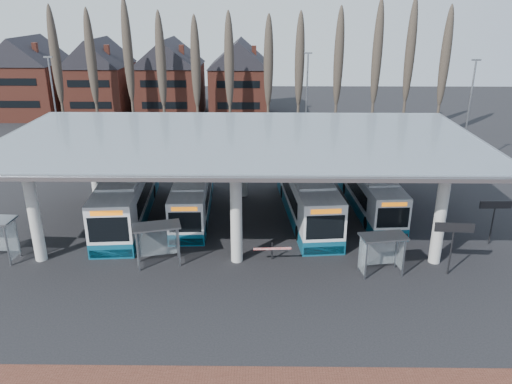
{
  "coord_description": "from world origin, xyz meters",
  "views": [
    {
      "loc": [
        1.49,
        -24.46,
        14.79
      ],
      "look_at": [
        1.11,
        7.0,
        2.77
      ],
      "focal_mm": 35.0,
      "sensor_mm": 36.0,
      "label": 1
    }
  ],
  "objects_px": {
    "bus_1": "(193,194)",
    "bus_3": "(370,191)",
    "shelter_1": "(157,235)",
    "bus_2": "(306,194)",
    "bus_0": "(128,195)",
    "shelter_2": "(382,245)"
  },
  "relations": [
    {
      "from": "bus_2",
      "to": "shelter_2",
      "type": "height_order",
      "value": "bus_2"
    },
    {
      "from": "bus_1",
      "to": "bus_2",
      "type": "height_order",
      "value": "bus_2"
    },
    {
      "from": "shelter_1",
      "to": "shelter_2",
      "type": "bearing_deg",
      "value": -18.82
    },
    {
      "from": "bus_0",
      "to": "bus_1",
      "type": "distance_m",
      "value": 4.71
    },
    {
      "from": "shelter_1",
      "to": "shelter_2",
      "type": "height_order",
      "value": "shelter_1"
    },
    {
      "from": "bus_2",
      "to": "bus_1",
      "type": "bearing_deg",
      "value": 171.84
    },
    {
      "from": "bus_0",
      "to": "bus_1",
      "type": "bearing_deg",
      "value": 5.71
    },
    {
      "from": "bus_1",
      "to": "bus_3",
      "type": "bearing_deg",
      "value": 1.57
    },
    {
      "from": "bus_3",
      "to": "shelter_1",
      "type": "bearing_deg",
      "value": -152.49
    },
    {
      "from": "bus_3",
      "to": "bus_2",
      "type": "bearing_deg",
      "value": -168.75
    },
    {
      "from": "shelter_1",
      "to": "bus_0",
      "type": "bearing_deg",
      "value": 102.26
    },
    {
      "from": "bus_1",
      "to": "bus_0",
      "type": "bearing_deg",
      "value": -172.2
    },
    {
      "from": "bus_0",
      "to": "bus_2",
      "type": "bearing_deg",
      "value": -2.52
    },
    {
      "from": "bus_2",
      "to": "shelter_2",
      "type": "bearing_deg",
      "value": -72.07
    },
    {
      "from": "bus_1",
      "to": "bus_2",
      "type": "xyz_separation_m",
      "value": [
        8.37,
        -0.4,
        0.21
      ]
    },
    {
      "from": "bus_0",
      "to": "shelter_2",
      "type": "xyz_separation_m",
      "value": [
        16.6,
        -7.91,
        0.07
      ]
    },
    {
      "from": "bus_0",
      "to": "bus_1",
      "type": "relative_size",
      "value": 1.18
    },
    {
      "from": "bus_2",
      "to": "bus_3",
      "type": "bearing_deg",
      "value": 9.43
    },
    {
      "from": "shelter_1",
      "to": "bus_2",
      "type": "bearing_deg",
      "value": 23.29
    },
    {
      "from": "bus_0",
      "to": "bus_3",
      "type": "bearing_deg",
      "value": 1.11
    },
    {
      "from": "bus_0",
      "to": "shelter_1",
      "type": "relative_size",
      "value": 4.34
    },
    {
      "from": "bus_1",
      "to": "shelter_2",
      "type": "bearing_deg",
      "value": -38.43
    }
  ]
}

